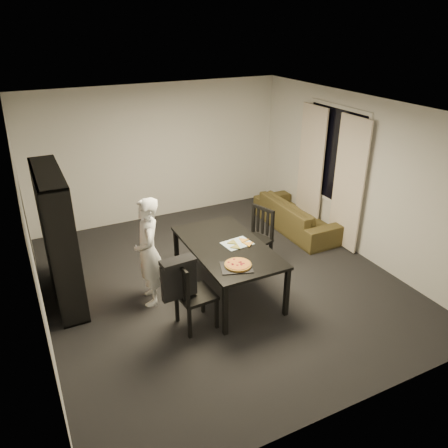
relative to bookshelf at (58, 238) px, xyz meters
name	(u,v)px	position (x,y,z in m)	size (l,w,h in m)	color
room	(220,203)	(2.16, -0.60, 0.35)	(5.01, 5.51, 2.61)	black
window_pane	(335,155)	(4.64, 0.00, 0.55)	(0.02, 1.40, 1.60)	black
window_frame	(334,155)	(4.64, 0.00, 0.55)	(0.03, 1.52, 1.72)	white
curtain_left	(348,185)	(4.56, -0.52, 0.20)	(0.03, 0.70, 2.25)	beige
curtain_right	(311,167)	(4.56, 0.52, 0.20)	(0.03, 0.70, 2.25)	beige
bookshelf	(58,238)	(0.00, 0.00, 0.00)	(0.35, 1.50, 1.90)	black
dining_table	(227,250)	(2.12, -0.88, -0.26)	(1.01, 1.82, 0.76)	black
chair_left	(189,291)	(1.33, -1.41, -0.40)	(0.48, 0.48, 0.97)	black
chair_right	(258,234)	(2.91, -0.41, -0.39)	(0.58, 0.58, 0.98)	black
draped_jacket	(179,277)	(1.20, -1.42, -0.15)	(0.45, 0.22, 0.53)	black
person	(148,252)	(1.06, -0.62, -0.17)	(0.57, 0.37, 1.56)	white
baking_tray	(236,267)	(1.96, -1.47, -0.19)	(0.40, 0.32, 0.01)	black
pepperoni_pizza	(238,265)	(1.99, -1.45, -0.17)	(0.35, 0.35, 0.03)	#A4752F
kitchen_towel	(237,243)	(2.28, -0.90, -0.19)	(0.40, 0.30, 0.01)	silver
pizza_slices	(240,243)	(2.30, -0.93, -0.18)	(0.37, 0.31, 0.01)	#C3773D
sofa	(297,215)	(4.23, 0.40, -0.67)	(1.95, 0.76, 0.57)	#43371A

